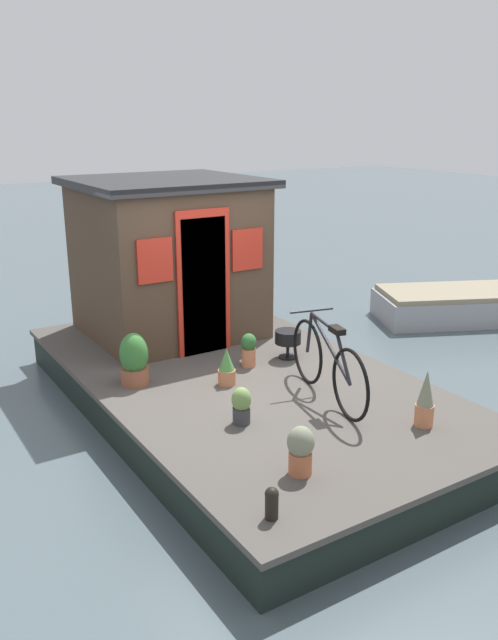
{
  "coord_description": "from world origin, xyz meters",
  "views": [
    {
      "loc": [
        -5.96,
        3.64,
        3.29
      ],
      "look_at": [
        -0.2,
        0.0,
        1.17
      ],
      "focal_mm": 36.42,
      "sensor_mm": 36.0,
      "label": 1
    }
  ],
  "objects_px": {
    "bicycle": "(328,364)",
    "mooring_bollard": "(272,502)",
    "charcoal_grill": "(288,338)",
    "potted_plant_succulent": "(227,367)",
    "potted_plant_ivy": "(241,405)",
    "dinghy_boat": "(463,305)",
    "potted_plant_basil": "(249,349)",
    "potted_plant_sage": "(425,400)",
    "potted_plant_rosemary": "(301,449)",
    "houseboat_cabin": "(168,257)",
    "potted_plant_fern": "(134,360)"
  },
  "relations": [
    {
      "from": "houseboat_cabin",
      "to": "potted_plant_succulent",
      "type": "bearing_deg",
      "value": 171.94
    },
    {
      "from": "potted_plant_rosemary",
      "to": "charcoal_grill",
      "type": "xyz_separation_m",
      "value": [
        2.28,
        -1.5,
        0.03
      ]
    },
    {
      "from": "charcoal_grill",
      "to": "dinghy_boat",
      "type": "height_order",
      "value": "charcoal_grill"
    },
    {
      "from": "potted_plant_sage",
      "to": "potted_plant_rosemary",
      "type": "bearing_deg",
      "value": 92.95
    },
    {
      "from": "potted_plant_ivy",
      "to": "potted_plant_rosemary",
      "type": "xyz_separation_m",
      "value": [
        -1.06,
        0.08,
        0.03
      ]
    },
    {
      "from": "potted_plant_succulent",
      "to": "potted_plant_ivy",
      "type": "xyz_separation_m",
      "value": [
        -0.91,
        0.37,
        -0.01
      ]
    },
    {
      "from": "potted_plant_sage",
      "to": "potted_plant_basil",
      "type": "bearing_deg",
      "value": 14.76
    },
    {
      "from": "potted_plant_basil",
      "to": "charcoal_grill",
      "type": "relative_size",
      "value": 1.16
    },
    {
      "from": "potted_plant_succulent",
      "to": "potted_plant_fern",
      "type": "height_order",
      "value": "potted_plant_fern"
    },
    {
      "from": "dinghy_boat",
      "to": "potted_plant_sage",
      "type": "bearing_deg",
      "value": 126.1
    },
    {
      "from": "bicycle",
      "to": "potted_plant_sage",
      "type": "xyz_separation_m",
      "value": [
        -0.97,
        -0.41,
        -0.13
      ]
    },
    {
      "from": "potted_plant_basil",
      "to": "potted_plant_sage",
      "type": "distance_m",
      "value": 2.3
    },
    {
      "from": "potted_plant_ivy",
      "to": "potted_plant_rosemary",
      "type": "distance_m",
      "value": 1.06
    },
    {
      "from": "houseboat_cabin",
      "to": "potted_plant_succulent",
      "type": "height_order",
      "value": "houseboat_cabin"
    },
    {
      "from": "bicycle",
      "to": "mooring_bollard",
      "type": "xyz_separation_m",
      "value": [
        -1.45,
        1.68,
        -0.26
      ]
    },
    {
      "from": "potted_plant_sage",
      "to": "bicycle",
      "type": "bearing_deg",
      "value": 22.71
    },
    {
      "from": "houseboat_cabin",
      "to": "potted_plant_succulent",
      "type": "xyz_separation_m",
      "value": [
        -2.03,
        0.29,
        -0.85
      ]
    },
    {
      "from": "charcoal_grill",
      "to": "mooring_bollard",
      "type": "relative_size",
      "value": 1.37
    },
    {
      "from": "potted_plant_ivy",
      "to": "potted_plant_rosemary",
      "type": "height_order",
      "value": "potted_plant_rosemary"
    },
    {
      "from": "potted_plant_basil",
      "to": "potted_plant_rosemary",
      "type": "xyz_separation_m",
      "value": [
        -2.3,
        0.95,
        0.01
      ]
    },
    {
      "from": "houseboat_cabin",
      "to": "potted_plant_sage",
      "type": "bearing_deg",
      "value": -168.5
    },
    {
      "from": "bicycle",
      "to": "mooring_bollard",
      "type": "height_order",
      "value": "bicycle"
    },
    {
      "from": "potted_plant_sage",
      "to": "mooring_bollard",
      "type": "height_order",
      "value": "potted_plant_sage"
    },
    {
      "from": "potted_plant_fern",
      "to": "potted_plant_basil",
      "type": "height_order",
      "value": "potted_plant_fern"
    },
    {
      "from": "potted_plant_basil",
      "to": "mooring_bollard",
      "type": "bearing_deg",
      "value": 150.87
    },
    {
      "from": "bicycle",
      "to": "potted_plant_fern",
      "type": "bearing_deg",
      "value": 46.18
    },
    {
      "from": "bicycle",
      "to": "dinghy_boat",
      "type": "xyz_separation_m",
      "value": [
        2.17,
        -4.72,
        -0.61
      ]
    },
    {
      "from": "bicycle",
      "to": "dinghy_boat",
      "type": "relative_size",
      "value": 0.54
    },
    {
      "from": "charcoal_grill",
      "to": "potted_plant_succulent",
      "type": "bearing_deg",
      "value": 106.72
    },
    {
      "from": "potted_plant_succulent",
      "to": "mooring_bollard",
      "type": "relative_size",
      "value": 1.65
    },
    {
      "from": "potted_plant_succulent",
      "to": "potted_plant_rosemary",
      "type": "distance_m",
      "value": 2.01
    },
    {
      "from": "houseboat_cabin",
      "to": "dinghy_boat",
      "type": "bearing_deg",
      "value": -98.55
    },
    {
      "from": "houseboat_cabin",
      "to": "potted_plant_fern",
      "type": "bearing_deg",
      "value": 142.31
    },
    {
      "from": "houseboat_cabin",
      "to": "potted_plant_ivy",
      "type": "relative_size",
      "value": 6.21
    },
    {
      "from": "potted_plant_ivy",
      "to": "dinghy_boat",
      "type": "distance_m",
      "value": 6.17
    },
    {
      "from": "bicycle",
      "to": "potted_plant_basil",
      "type": "distance_m",
      "value": 1.27
    },
    {
      "from": "potted_plant_basil",
      "to": "potted_plant_ivy",
      "type": "bearing_deg",
      "value": 145.08
    },
    {
      "from": "potted_plant_succulent",
      "to": "potted_plant_basil",
      "type": "height_order",
      "value": "potted_plant_succulent"
    },
    {
      "from": "bicycle",
      "to": "potted_plant_fern",
      "type": "height_order",
      "value": "bicycle"
    },
    {
      "from": "potted_plant_ivy",
      "to": "dinghy_boat",
      "type": "relative_size",
      "value": 0.12
    },
    {
      "from": "potted_plant_ivy",
      "to": "potted_plant_basil",
      "type": "xyz_separation_m",
      "value": [
        1.24,
        -0.87,
        0.02
      ]
    },
    {
      "from": "potted_plant_ivy",
      "to": "potted_plant_fern",
      "type": "bearing_deg",
      "value": 18.33
    },
    {
      "from": "dinghy_boat",
      "to": "bicycle",
      "type": "bearing_deg",
      "value": 114.71
    },
    {
      "from": "potted_plant_rosemary",
      "to": "potted_plant_fern",
      "type": "bearing_deg",
      "value": 9.13
    },
    {
      "from": "potted_plant_rosemary",
      "to": "charcoal_grill",
      "type": "relative_size",
      "value": 1.22
    },
    {
      "from": "potted_plant_rosemary",
      "to": "potted_plant_succulent",
      "type": "bearing_deg",
      "value": -12.83
    },
    {
      "from": "mooring_bollard",
      "to": "dinghy_boat",
      "type": "height_order",
      "value": "mooring_bollard"
    },
    {
      "from": "dinghy_boat",
      "to": "charcoal_grill",
      "type": "bearing_deg",
      "value": 102.3
    },
    {
      "from": "bicycle",
      "to": "potted_plant_basil",
      "type": "xyz_separation_m",
      "value": [
        1.25,
        0.18,
        -0.18
      ]
    },
    {
      "from": "mooring_bollard",
      "to": "potted_plant_basil",
      "type": "bearing_deg",
      "value": -29.13
    }
  ]
}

